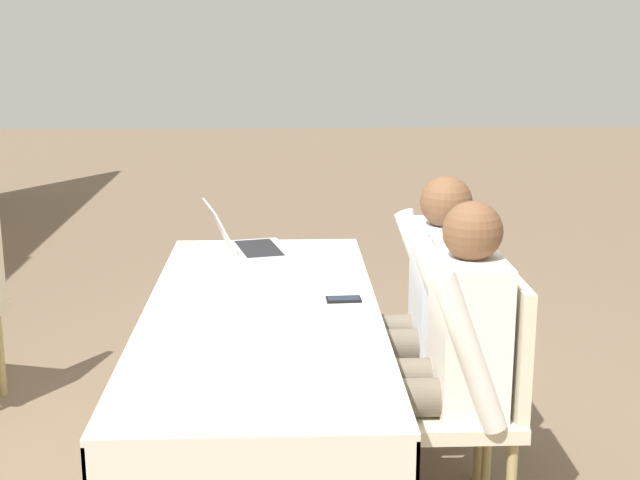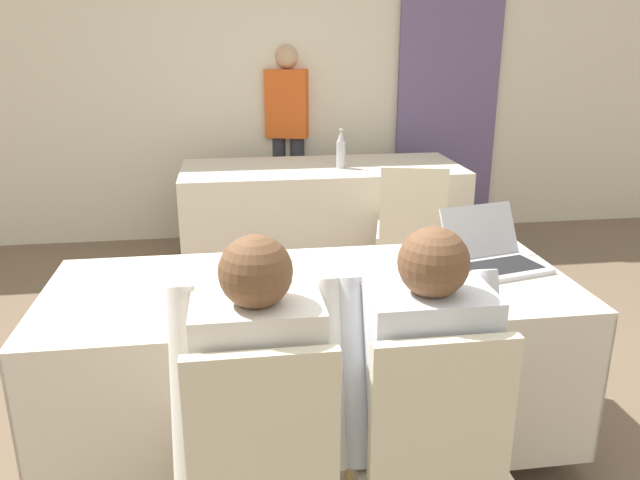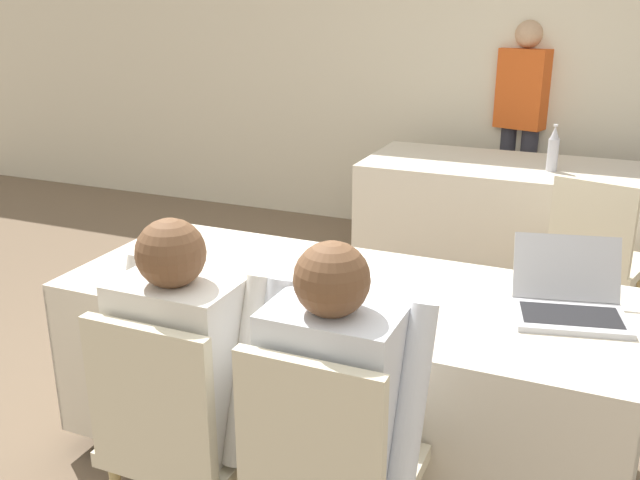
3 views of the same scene
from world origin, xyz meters
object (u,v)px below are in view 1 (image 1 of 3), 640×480
(person_white_shirt, at_px, (423,304))
(cell_phone, at_px, (343,299))
(laptop, at_px, (248,244))
(person_checkered_shirt, at_px, (445,348))
(chair_near_right, at_px, (448,342))
(chair_near_left, at_px, (473,391))

(person_white_shirt, bearing_deg, cell_phone, -62.28)
(cell_phone, bearing_deg, laptop, 25.38)
(cell_phone, height_order, person_white_shirt, person_white_shirt)
(person_checkered_shirt, bearing_deg, chair_near_right, 167.98)
(chair_near_right, bearing_deg, cell_phone, -68.29)
(laptop, relative_size, chair_near_right, 0.47)
(cell_phone, distance_m, person_checkered_shirt, 0.46)
(laptop, xyz_separation_m, person_checkered_shirt, (-1.03, -0.71, -0.12))
(chair_near_right, height_order, person_white_shirt, person_white_shirt)
(cell_phone, bearing_deg, person_white_shirt, -65.10)
(laptop, xyz_separation_m, chair_near_right, (-0.54, -0.81, -0.28))
(chair_near_right, relative_size, person_white_shirt, 0.78)
(person_white_shirt, bearing_deg, chair_near_left, 12.02)
(cell_phone, height_order, chair_near_left, chair_near_left)
(laptop, relative_size, chair_near_left, 0.47)
(chair_near_left, bearing_deg, cell_phone, -126.54)
(chair_near_right, xyz_separation_m, person_white_shirt, (0.00, 0.10, 0.16))
(cell_phone, bearing_deg, chair_near_left, -129.36)
(person_checkered_shirt, height_order, person_white_shirt, same)
(chair_near_left, height_order, person_checkered_shirt, person_checkered_shirt)
(person_checkered_shirt, bearing_deg, chair_near_left, 90.00)
(person_white_shirt, bearing_deg, laptop, -127.45)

